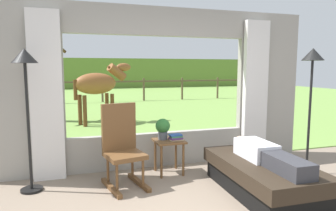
{
  "coord_description": "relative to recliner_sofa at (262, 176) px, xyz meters",
  "views": [
    {
      "loc": [
        -1.34,
        -2.43,
        1.59
      ],
      "look_at": [
        0.0,
        1.8,
        1.05
      ],
      "focal_mm": 32.44,
      "sensor_mm": 36.0,
      "label": 1
    }
  ],
  "objects": [
    {
      "name": "horse",
      "position": [
        -1.57,
        5.56,
        0.94
      ],
      "size": [
        1.79,
        1.02,
        1.73
      ],
      "rotation": [
        0.0,
        0.0,
        -1.19
      ],
      "color": "brown",
      "rests_on": "outdoor_pasture_lawn"
    },
    {
      "name": "book_stack",
      "position": [
        -0.83,
        1.0,
        0.35
      ],
      "size": [
        0.21,
        0.17,
        0.09
      ],
      "color": "beige",
      "rests_on": "side_table"
    },
    {
      "name": "outdoor_pasture_lawn",
      "position": [
        -0.94,
        12.38,
        -0.21
      ],
      "size": [
        36.0,
        21.68,
        0.02
      ],
      "primitive_type": "cube",
      "color": "#759E47",
      "rests_on": "ground_plane"
    },
    {
      "name": "potted_plant",
      "position": [
        -1.0,
        1.12,
        0.48
      ],
      "size": [
        0.22,
        0.22,
        0.32
      ],
      "color": "#4C5156",
      "rests_on": "side_table"
    },
    {
      "name": "floor_lamp_left",
      "position": [
        -2.84,
        0.96,
        1.27
      ],
      "size": [
        0.32,
        0.32,
        1.84
      ],
      "color": "black",
      "rests_on": "ground_plane"
    },
    {
      "name": "curtain_panel_right",
      "position": [
        0.75,
        1.34,
        0.98
      ],
      "size": [
        0.44,
        0.1,
        2.4
      ],
      "primitive_type": "cube",
      "color": "silver",
      "rests_on": "ground_plane"
    },
    {
      "name": "pasture_tree",
      "position": [
        -3.16,
        6.51,
        1.46
      ],
      "size": [
        1.47,
        1.5,
        3.6
      ],
      "color": "#4C3823",
      "rests_on": "outdoor_pasture_lawn"
    },
    {
      "name": "rocking_chair",
      "position": [
        -1.67,
        0.81,
        0.33
      ],
      "size": [
        0.59,
        0.76,
        1.12
      ],
      "rotation": [
        0.0,
        0.0,
        0.21
      ],
      "color": "brown",
      "rests_on": "ground_plane"
    },
    {
      "name": "distant_hill_ridge",
      "position": [
        -0.94,
        22.22,
        0.98
      ],
      "size": [
        36.0,
        2.0,
        2.4
      ],
      "primitive_type": "cube",
      "color": "olive",
      "rests_on": "ground_plane"
    },
    {
      "name": "curtain_panel_left",
      "position": [
        -2.63,
        1.34,
        0.98
      ],
      "size": [
        0.44,
        0.1,
        2.4
      ],
      "primitive_type": "cube",
      "color": "silver",
      "rests_on": "ground_plane"
    },
    {
      "name": "reclining_person",
      "position": [
        0.0,
        -0.05,
        0.3
      ],
      "size": [
        0.35,
        1.43,
        0.22
      ],
      "rotation": [
        0.0,
        0.0,
        -0.02
      ],
      "color": "silver",
      "rests_on": "recliner_sofa"
    },
    {
      "name": "recliner_sofa",
      "position": [
        0.0,
        0.0,
        0.0
      ],
      "size": [
        0.94,
        1.72,
        0.42
      ],
      "rotation": [
        0.0,
        0.0,
        -0.02
      ],
      "color": "black",
      "rests_on": "ground_plane"
    },
    {
      "name": "back_wall_with_window",
      "position": [
        -0.94,
        1.48,
        1.03
      ],
      "size": [
        5.2,
        0.12,
        2.55
      ],
      "color": "#9E998E",
      "rests_on": "ground_plane"
    },
    {
      "name": "pasture_fence_line",
      "position": [
        -0.94,
        11.3,
        0.53
      ],
      "size": [
        16.1,
        0.1,
        1.1
      ],
      "color": "brown",
      "rests_on": "outdoor_pasture_lawn"
    },
    {
      "name": "side_table",
      "position": [
        -0.92,
        1.06,
        0.21
      ],
      "size": [
        0.44,
        0.44,
        0.52
      ],
      "color": "brown",
      "rests_on": "ground_plane"
    },
    {
      "name": "floor_lamp_right",
      "position": [
        1.09,
        0.43,
        1.31
      ],
      "size": [
        0.32,
        0.32,
        1.89
      ],
      "color": "black",
      "rests_on": "ground_plane"
    }
  ]
}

